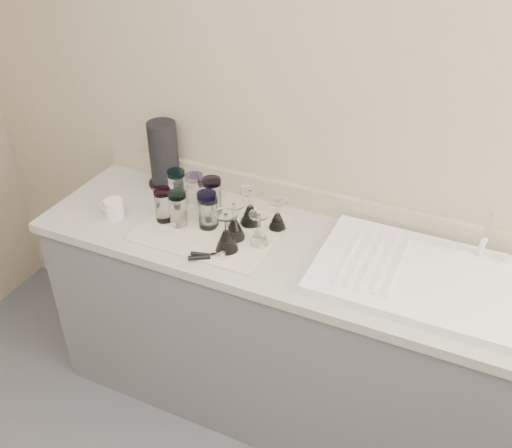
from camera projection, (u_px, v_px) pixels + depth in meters
The scene contains 19 objects.
room_envelope at pixel (29, 310), 0.96m from camera, with size 3.54×3.50×2.52m.
counter_unit at pixel (284, 329), 2.48m from camera, with size 2.06×0.62×0.90m.
sink_unit at pixel (432, 279), 2.02m from camera, with size 0.82×0.50×0.22m.
dish_towel at pixel (210, 229), 2.32m from camera, with size 0.55×0.42×0.01m, color silver.
tumbler_teal at pixel (177, 187), 2.43m from camera, with size 0.08×0.08×0.15m.
tumbler_cyan at pixel (195, 191), 2.41m from camera, with size 0.08×0.08×0.15m.
tumbler_purple at pixel (212, 196), 2.36m from camera, with size 0.08×0.08×0.16m.
tumbler_magenta at pixel (163, 205), 2.32m from camera, with size 0.07×0.07×0.14m.
tumbler_blue at pixel (178, 209), 2.29m from camera, with size 0.07×0.07×0.15m.
tumbler_lavender at pixel (207, 210), 2.28m from camera, with size 0.08×0.08×0.16m.
tumbler_extra at pixel (211, 211), 2.30m from camera, with size 0.06×0.06×0.13m.
goblet_back_left at pixel (250, 212), 2.32m from camera, with size 0.09×0.09×0.16m.
goblet_back_right at pixel (277, 218), 2.29m from camera, with size 0.07×0.07×0.13m.
goblet_front_left at pixel (234, 226), 2.23m from camera, with size 0.09×0.09×0.16m.
goblet_front_right at pixel (259, 233), 2.20m from camera, with size 0.08×0.08×0.14m.
goblet_extra at pixel (227, 237), 2.16m from camera, with size 0.09×0.09×0.16m.
can_opener at pixel (207, 256), 2.14m from camera, with size 0.13×0.08×0.02m.
white_mug at pixel (114, 209), 2.38m from camera, with size 0.11×0.08×0.08m.
paper_towel_roll at pixel (164, 155), 2.55m from camera, with size 0.16×0.16×0.30m.
Camera 1 is at (0.64, -0.49, 2.21)m, focal length 40.00 mm.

